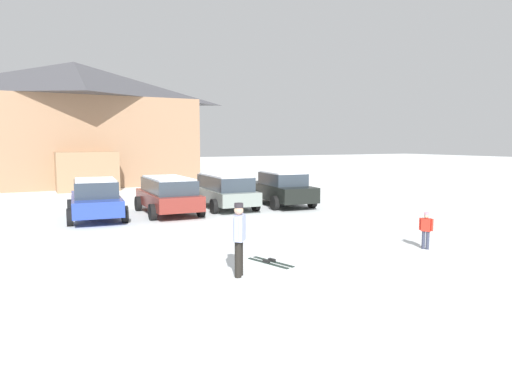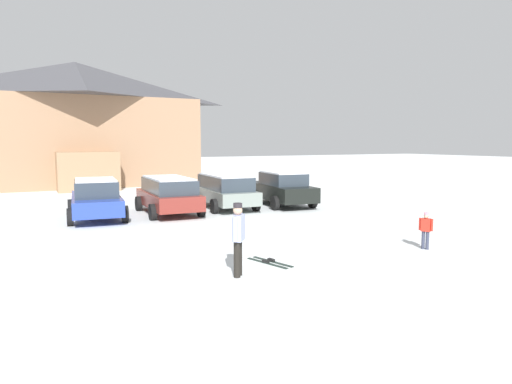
{
  "view_description": "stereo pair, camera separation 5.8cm",
  "coord_description": "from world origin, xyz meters",
  "px_view_note": "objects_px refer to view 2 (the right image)",
  "views": [
    {
      "loc": [
        -8.17,
        -5.5,
        3.02
      ],
      "look_at": [
        -0.56,
        8.98,
        1.22
      ],
      "focal_mm": 32.0,
      "sensor_mm": 36.0,
      "label": 1
    },
    {
      "loc": [
        -8.12,
        -5.52,
        3.02
      ],
      "look_at": [
        -0.56,
        8.98,
        1.22
      ],
      "focal_mm": 32.0,
      "sensor_mm": 36.0,
      "label": 2
    }
  ],
  "objects_px": {
    "skier_adult_in_blue_parka": "(238,235)",
    "pair_of_skis": "(269,262)",
    "parked_grey_wagon": "(225,190)",
    "parked_blue_hatchback": "(96,198)",
    "parked_black_sedan": "(281,188)",
    "skier_child_in_red_jacket": "(426,229)",
    "ski_lodge": "(77,123)",
    "parked_maroon_van": "(168,194)"
  },
  "relations": [
    {
      "from": "skier_adult_in_blue_parka",
      "to": "pair_of_skis",
      "type": "relative_size",
      "value": 1.2
    },
    {
      "from": "parked_grey_wagon",
      "to": "pair_of_skis",
      "type": "distance_m",
      "value": 9.67
    },
    {
      "from": "parked_blue_hatchback",
      "to": "parked_black_sedan",
      "type": "xyz_separation_m",
      "value": [
        8.42,
        -0.09,
        0.02
      ]
    },
    {
      "from": "parked_grey_wagon",
      "to": "skier_child_in_red_jacket",
      "type": "bearing_deg",
      "value": -79.76
    },
    {
      "from": "parked_blue_hatchback",
      "to": "parked_grey_wagon",
      "type": "distance_m",
      "value": 5.65
    },
    {
      "from": "ski_lodge",
      "to": "parked_black_sedan",
      "type": "relative_size",
      "value": 3.42
    },
    {
      "from": "skier_adult_in_blue_parka",
      "to": "skier_child_in_red_jacket",
      "type": "distance_m",
      "value": 5.82
    },
    {
      "from": "skier_child_in_red_jacket",
      "to": "parked_maroon_van",
      "type": "bearing_deg",
      "value": 115.46
    },
    {
      "from": "parked_grey_wagon",
      "to": "skier_child_in_red_jacket",
      "type": "relative_size",
      "value": 4.39
    },
    {
      "from": "ski_lodge",
      "to": "skier_adult_in_blue_parka",
      "type": "height_order",
      "value": "ski_lodge"
    },
    {
      "from": "ski_lodge",
      "to": "parked_grey_wagon",
      "type": "distance_m",
      "value": 17.08
    },
    {
      "from": "ski_lodge",
      "to": "parked_grey_wagon",
      "type": "bearing_deg",
      "value": -74.7
    },
    {
      "from": "parked_maroon_van",
      "to": "parked_grey_wagon",
      "type": "relative_size",
      "value": 0.96
    },
    {
      "from": "ski_lodge",
      "to": "pair_of_skis",
      "type": "distance_m",
      "value": 25.75
    },
    {
      "from": "parked_black_sedan",
      "to": "pair_of_skis",
      "type": "xyz_separation_m",
      "value": [
        -5.6,
        -8.85,
        -0.8
      ]
    },
    {
      "from": "parked_maroon_van",
      "to": "parked_grey_wagon",
      "type": "xyz_separation_m",
      "value": [
        2.75,
        0.41,
        -0.0
      ]
    },
    {
      "from": "parked_grey_wagon",
      "to": "skier_adult_in_blue_parka",
      "type": "bearing_deg",
      "value": -112.05
    },
    {
      "from": "ski_lodge",
      "to": "skier_child_in_red_jacket",
      "type": "relative_size",
      "value": 15.39
    },
    {
      "from": "parked_blue_hatchback",
      "to": "skier_child_in_red_jacket",
      "type": "height_order",
      "value": "parked_blue_hatchback"
    },
    {
      "from": "skier_child_in_red_jacket",
      "to": "parked_black_sedan",
      "type": "bearing_deg",
      "value": 84.16
    },
    {
      "from": "parked_grey_wagon",
      "to": "parked_maroon_van",
      "type": "bearing_deg",
      "value": -171.61
    },
    {
      "from": "parked_blue_hatchback",
      "to": "skier_adult_in_blue_parka",
      "type": "relative_size",
      "value": 2.79
    },
    {
      "from": "ski_lodge",
      "to": "skier_child_in_red_jacket",
      "type": "distance_m",
      "value": 27.08
    },
    {
      "from": "parked_blue_hatchback",
      "to": "parked_maroon_van",
      "type": "relative_size",
      "value": 1.05
    },
    {
      "from": "parked_grey_wagon",
      "to": "parked_black_sedan",
      "type": "xyz_separation_m",
      "value": [
        2.78,
        -0.37,
        -0.02
      ]
    },
    {
      "from": "skier_child_in_red_jacket",
      "to": "pair_of_skis",
      "type": "bearing_deg",
      "value": 170.64
    },
    {
      "from": "parked_blue_hatchback",
      "to": "parked_grey_wagon",
      "type": "relative_size",
      "value": 1.01
    },
    {
      "from": "parked_blue_hatchback",
      "to": "ski_lodge",
      "type": "bearing_deg",
      "value": 85.71
    },
    {
      "from": "parked_black_sedan",
      "to": "parked_maroon_van",
      "type": "bearing_deg",
      "value": -179.58
    },
    {
      "from": "parked_maroon_van",
      "to": "skier_adult_in_blue_parka",
      "type": "relative_size",
      "value": 2.65
    },
    {
      "from": "parked_grey_wagon",
      "to": "skier_child_in_red_jacket",
      "type": "xyz_separation_m",
      "value": [
        1.8,
        -9.97,
        -0.25
      ]
    },
    {
      "from": "parked_maroon_van",
      "to": "parked_grey_wagon",
      "type": "height_order",
      "value": "parked_maroon_van"
    },
    {
      "from": "pair_of_skis",
      "to": "parked_grey_wagon",
      "type": "bearing_deg",
      "value": 73.01
    },
    {
      "from": "ski_lodge",
      "to": "skier_adult_in_blue_parka",
      "type": "relative_size",
      "value": 9.67
    },
    {
      "from": "parked_grey_wagon",
      "to": "pair_of_skis",
      "type": "relative_size",
      "value": 3.3
    },
    {
      "from": "parked_grey_wagon",
      "to": "pair_of_skis",
      "type": "xyz_separation_m",
      "value": [
        -2.81,
        -9.21,
        -0.82
      ]
    },
    {
      "from": "parked_black_sedan",
      "to": "pair_of_skis",
      "type": "distance_m",
      "value": 10.5
    },
    {
      "from": "parked_grey_wagon",
      "to": "pair_of_skis",
      "type": "height_order",
      "value": "parked_grey_wagon"
    },
    {
      "from": "skier_adult_in_blue_parka",
      "to": "pair_of_skis",
      "type": "xyz_separation_m",
      "value": [
        1.19,
        0.68,
        -0.92
      ]
    },
    {
      "from": "skier_adult_in_blue_parka",
      "to": "ski_lodge",
      "type": "bearing_deg",
      "value": 90.89
    },
    {
      "from": "parked_grey_wagon",
      "to": "skier_adult_in_blue_parka",
      "type": "relative_size",
      "value": 2.75
    },
    {
      "from": "ski_lodge",
      "to": "parked_maroon_van",
      "type": "distance_m",
      "value": 16.97
    }
  ]
}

